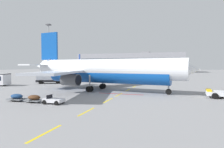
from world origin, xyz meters
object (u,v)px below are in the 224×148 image
Objects in this scene: catering_truck at (49,77)px; apron_light_mast_near at (49,44)px; baggage_train at (34,98)px; airliner_foreground at (103,70)px; airliner_mid_left at (83,68)px.

catering_truck is 0.31× the size of apron_light_mast_near.
baggage_train is 0.36× the size of apron_light_mast_near.
apron_light_mast_near reaches higher than baggage_train.
baggage_train is at bearing -55.98° from apron_light_mast_near.
airliner_foreground is at bearing -26.87° from catering_truck.
catering_truck is (-19.39, 9.82, -2.30)m from airliner_foreground.
catering_truck is 0.85× the size of baggage_train.
airliner_foreground reaches higher than catering_truck.
catering_truck is at bearing -75.40° from airliner_mid_left.
airliner_foreground reaches higher than airliner_mid_left.
airliner_mid_left reaches higher than catering_truck.
apron_light_mast_near is at bearing 124.02° from baggage_train.
airliner_mid_left is 72.23m from baggage_train.
apron_light_mast_near reaches higher than airliner_mid_left.
airliner_foreground is 15.22m from baggage_train.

